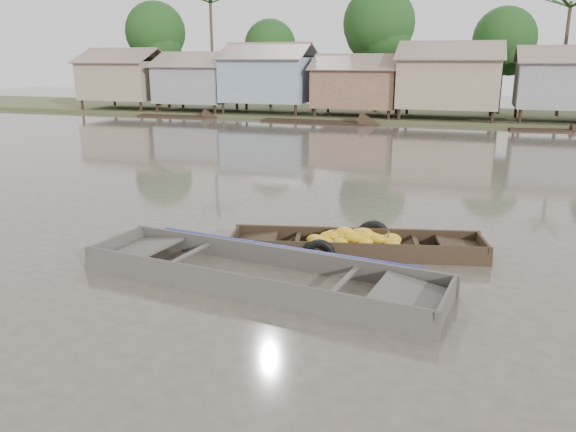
% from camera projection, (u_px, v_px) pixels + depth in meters
% --- Properties ---
extents(ground, '(120.00, 120.00, 0.00)m').
position_uv_depth(ground, '(266.00, 255.00, 12.66)').
color(ground, '#464035').
rests_on(ground, ground).
extents(riverbank, '(120.00, 12.47, 10.22)m').
position_uv_depth(riverbank, '(458.00, 75.00, 40.10)').
color(riverbank, '#384723').
rests_on(riverbank, ground).
extents(banana_boat, '(5.92, 2.59, 0.83)m').
position_uv_depth(banana_boat, '(353.00, 245.00, 12.80)').
color(banana_boat, black).
rests_on(banana_boat, ground).
extents(viewer_boat, '(7.59, 2.89, 0.60)m').
position_uv_depth(viewer_boat, '(261.00, 279.00, 11.14)').
color(viewer_boat, '#3E3A35').
rests_on(viewer_boat, ground).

